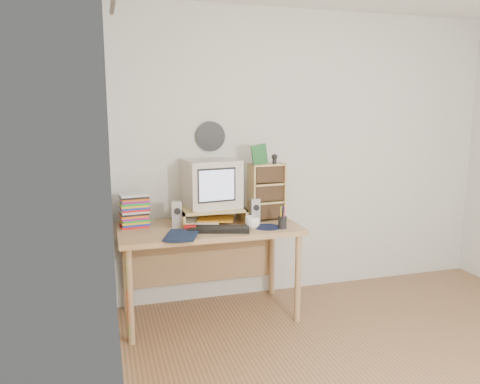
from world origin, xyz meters
TOP-DOWN VIEW (x-y plane):
  - back_wall at (0.00, 1.75)m, footprint 3.50×0.00m
  - left_wall at (-1.75, 0.00)m, footprint 0.00×3.50m
  - curtain at (-1.71, 0.48)m, footprint 0.00×2.20m
  - wall_disc at (-0.93, 1.73)m, footprint 0.25×0.02m
  - desk at (-1.03, 1.44)m, footprint 1.40×0.70m
  - monitor_riser at (-0.98, 1.48)m, footprint 0.52×0.30m
  - crt_monitor at (-0.96, 1.53)m, footprint 0.46×0.46m
  - speaker_left at (-1.27, 1.43)m, footprint 0.09×0.09m
  - speaker_right at (-0.64, 1.41)m, footprint 0.08×0.08m
  - keyboard at (-0.99, 1.21)m, footprint 0.49×0.28m
  - dvd_stack at (-1.59, 1.52)m, footprint 0.22×0.17m
  - cd_rack at (-0.52, 1.46)m, footprint 0.29×0.17m
  - mug at (-0.72, 1.21)m, footprint 0.14×0.14m
  - diary at (-1.39, 1.16)m, footprint 0.32×0.28m
  - mousepad at (-0.60, 1.21)m, footprint 0.27×0.27m
  - pen_cup at (-0.50, 1.15)m, footprint 0.08×0.08m
  - papers at (-1.03, 1.48)m, footprint 0.38×0.33m
  - red_box at (-1.20, 1.28)m, footprint 0.09×0.06m
  - game_box at (-0.59, 1.45)m, footprint 0.12×0.03m
  - webcam at (-0.47, 1.42)m, footprint 0.05×0.05m

SIDE VIEW (x-z plane):
  - desk at x=-1.03m, z-range 0.24..0.99m
  - mousepad at x=-0.60m, z-range 0.75..0.75m
  - keyboard at x=-0.99m, z-range 0.75..0.78m
  - papers at x=-1.03m, z-range 0.75..0.79m
  - red_box at x=-1.20m, z-range 0.75..0.79m
  - diary at x=-1.39m, z-range 0.75..0.80m
  - mug at x=-0.72m, z-range 0.75..0.84m
  - pen_cup at x=-0.50m, z-range 0.75..0.88m
  - monitor_riser at x=-0.98m, z-range 0.78..0.90m
  - speaker_right at x=-0.64m, z-range 0.75..0.94m
  - speaker_left at x=-1.27m, z-range 0.75..0.96m
  - dvd_stack at x=-1.59m, z-range 0.75..1.05m
  - cd_rack at x=-0.52m, z-range 0.75..1.22m
  - crt_monitor at x=-0.96m, z-range 0.87..1.25m
  - curtain at x=-1.71m, z-range 0.05..2.25m
  - back_wall at x=0.00m, z-range -0.50..3.00m
  - left_wall at x=-1.75m, z-range -0.50..3.00m
  - webcam at x=-0.47m, z-range 1.22..1.30m
  - game_box at x=-0.59m, z-range 1.22..1.38m
  - wall_disc at x=-0.93m, z-range 1.30..1.55m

